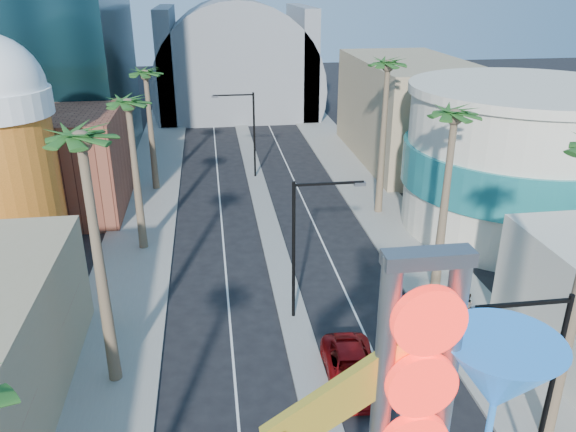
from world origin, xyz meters
The scene contains 18 objects.
sidewalk_west centered at (-9.50, 35.00, 0.07)m, with size 5.00×100.00×0.15m, color gray.
sidewalk_east centered at (9.50, 35.00, 0.07)m, with size 5.00×100.00×0.15m, color gray.
median centered at (0.00, 38.00, 0.07)m, with size 1.60×84.00×0.15m, color gray.
brick_filler_west centered at (-16.00, 38.00, 4.00)m, with size 10.00×10.00×8.00m, color brown.
filler_east centered at (16.00, 48.00, 5.00)m, with size 10.00×20.00×10.00m, color tan.
beer_mug centered at (-17.00, 30.00, 7.84)m, with size 7.00×7.00×14.50m.
turquoise_building centered at (18.00, 30.00, 5.25)m, with size 16.60×16.60×10.60m.
canopy centered at (0.00, 72.00, 4.31)m, with size 22.00×16.00×22.00m.
streetlight_0 centered at (0.55, 20.00, 4.88)m, with size 3.79×0.25×8.00m.
streetlight_1 centered at (-0.55, 44.00, 4.88)m, with size 3.79×0.25×8.00m.
streetlight_2 centered at (6.72, 8.00, 4.83)m, with size 3.45×0.25×8.00m.
palm_1 centered at (-9.00, 16.00, 10.82)m, with size 2.40×2.40×12.70m.
palm_2 centered at (-9.00, 30.00, 9.48)m, with size 2.40×2.40×11.20m.
palm_3 centered at (-9.00, 42.00, 9.48)m, with size 2.40×2.40×11.20m.
palm_6 centered at (9.00, 22.00, 9.93)m, with size 2.40×2.40×11.70m.
palm_7 centered at (9.00, 34.00, 10.82)m, with size 2.40×2.40×12.70m.
red_pickup centered at (1.88, 14.36, 0.72)m, with size 2.38×5.15×1.43m, color #A10C0D.
pedestrian_b centered at (9.23, 18.37, 0.95)m, with size 0.77×0.60×1.59m, color gray.
Camera 1 is at (-4.02, -6.09, 17.34)m, focal length 35.00 mm.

